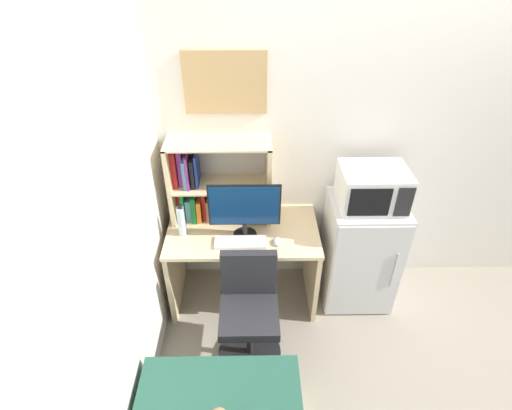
{
  "coord_description": "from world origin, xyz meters",
  "views": [
    {
      "loc": [
        -0.91,
        -2.69,
        2.63
      ],
      "look_at": [
        -0.87,
        -0.35,
        0.99
      ],
      "focal_mm": 27.92,
      "sensor_mm": 36.0,
      "label": 1
    }
  ],
  "objects_px": {
    "mini_fridge": "(360,252)",
    "computer_mouse": "(277,241)",
    "microwave": "(373,188)",
    "monitor": "(244,208)",
    "desk_chair": "(249,315)",
    "hutch_bookshelf": "(206,183)",
    "wall_corkboard": "(225,83)",
    "water_bottle": "(182,221)",
    "keyboard": "(240,242)"
  },
  "relations": [
    {
      "from": "mini_fridge",
      "to": "computer_mouse",
      "type": "bearing_deg",
      "value": -165.02
    },
    {
      "from": "water_bottle",
      "to": "desk_chair",
      "type": "distance_m",
      "value": 0.84
    },
    {
      "from": "keyboard",
      "to": "desk_chair",
      "type": "distance_m",
      "value": 0.52
    },
    {
      "from": "mini_fridge",
      "to": "desk_chair",
      "type": "height_order",
      "value": "mini_fridge"
    },
    {
      "from": "hutch_bookshelf",
      "to": "keyboard",
      "type": "bearing_deg",
      "value": -53.12
    },
    {
      "from": "water_bottle",
      "to": "microwave",
      "type": "relative_size",
      "value": 0.55
    },
    {
      "from": "hutch_bookshelf",
      "to": "desk_chair",
      "type": "relative_size",
      "value": 0.88
    },
    {
      "from": "monitor",
      "to": "hutch_bookshelf",
      "type": "bearing_deg",
      "value": 138.67
    },
    {
      "from": "computer_mouse",
      "to": "mini_fridge",
      "type": "xyz_separation_m",
      "value": [
        0.68,
        0.18,
        -0.28
      ]
    },
    {
      "from": "microwave",
      "to": "desk_chair",
      "type": "distance_m",
      "value": 1.26
    },
    {
      "from": "water_bottle",
      "to": "wall_corkboard",
      "type": "distance_m",
      "value": 1.03
    },
    {
      "from": "computer_mouse",
      "to": "microwave",
      "type": "bearing_deg",
      "value": 15.21
    },
    {
      "from": "hutch_bookshelf",
      "to": "monitor",
      "type": "xyz_separation_m",
      "value": [
        0.3,
        -0.26,
        -0.05
      ]
    },
    {
      "from": "microwave",
      "to": "desk_chair",
      "type": "bearing_deg",
      "value": -148.35
    },
    {
      "from": "microwave",
      "to": "water_bottle",
      "type": "bearing_deg",
      "value": -177.14
    },
    {
      "from": "monitor",
      "to": "water_bottle",
      "type": "xyz_separation_m",
      "value": [
        -0.46,
        0.03,
        -0.13
      ]
    },
    {
      "from": "monitor",
      "to": "microwave",
      "type": "xyz_separation_m",
      "value": [
        0.92,
        0.09,
        0.1
      ]
    },
    {
      "from": "microwave",
      "to": "computer_mouse",
      "type": "bearing_deg",
      "value": -164.79
    },
    {
      "from": "desk_chair",
      "to": "wall_corkboard",
      "type": "relative_size",
      "value": 1.51
    },
    {
      "from": "monitor",
      "to": "desk_chair",
      "type": "distance_m",
      "value": 0.76
    },
    {
      "from": "computer_mouse",
      "to": "wall_corkboard",
      "type": "distance_m",
      "value": 1.17
    },
    {
      "from": "microwave",
      "to": "hutch_bookshelf",
      "type": "bearing_deg",
      "value": 172.24
    },
    {
      "from": "water_bottle",
      "to": "wall_corkboard",
      "type": "relative_size",
      "value": 0.46
    },
    {
      "from": "mini_fridge",
      "to": "microwave",
      "type": "xyz_separation_m",
      "value": [
        0.0,
        0.0,
        0.62
      ]
    },
    {
      "from": "monitor",
      "to": "wall_corkboard",
      "type": "distance_m",
      "value": 0.87
    },
    {
      "from": "keyboard",
      "to": "desk_chair",
      "type": "relative_size",
      "value": 0.44
    },
    {
      "from": "keyboard",
      "to": "wall_corkboard",
      "type": "bearing_deg",
      "value": 100.61
    },
    {
      "from": "monitor",
      "to": "keyboard",
      "type": "bearing_deg",
      "value": -110.61
    },
    {
      "from": "keyboard",
      "to": "wall_corkboard",
      "type": "xyz_separation_m",
      "value": [
        -0.09,
        0.47,
        1.01
      ]
    },
    {
      "from": "microwave",
      "to": "desk_chair",
      "type": "relative_size",
      "value": 0.55
    },
    {
      "from": "hutch_bookshelf",
      "to": "keyboard",
      "type": "height_order",
      "value": "hutch_bookshelf"
    },
    {
      "from": "computer_mouse",
      "to": "microwave",
      "type": "relative_size",
      "value": 0.2
    },
    {
      "from": "computer_mouse",
      "to": "wall_corkboard",
      "type": "relative_size",
      "value": 0.17
    },
    {
      "from": "wall_corkboard",
      "to": "mini_fridge",
      "type": "bearing_deg",
      "value": -15.56
    },
    {
      "from": "keyboard",
      "to": "water_bottle",
      "type": "distance_m",
      "value": 0.46
    },
    {
      "from": "monitor",
      "to": "microwave",
      "type": "bearing_deg",
      "value": 5.89
    },
    {
      "from": "computer_mouse",
      "to": "mini_fridge",
      "type": "distance_m",
      "value": 0.76
    },
    {
      "from": "hutch_bookshelf",
      "to": "mini_fridge",
      "type": "relative_size",
      "value": 0.8
    },
    {
      "from": "hutch_bookshelf",
      "to": "mini_fridge",
      "type": "height_order",
      "value": "hutch_bookshelf"
    },
    {
      "from": "mini_fridge",
      "to": "desk_chair",
      "type": "distance_m",
      "value": 1.05
    },
    {
      "from": "keyboard",
      "to": "microwave",
      "type": "xyz_separation_m",
      "value": [
        0.95,
        0.18,
        0.34
      ]
    },
    {
      "from": "monitor",
      "to": "keyboard",
      "type": "relative_size",
      "value": 1.38
    },
    {
      "from": "hutch_bookshelf",
      "to": "water_bottle",
      "type": "xyz_separation_m",
      "value": [
        -0.17,
        -0.23,
        -0.18
      ]
    },
    {
      "from": "microwave",
      "to": "mini_fridge",
      "type": "bearing_deg",
      "value": -90.1
    },
    {
      "from": "microwave",
      "to": "wall_corkboard",
      "type": "relative_size",
      "value": 0.83
    },
    {
      "from": "monitor",
      "to": "desk_chair",
      "type": "xyz_separation_m",
      "value": [
        0.03,
        -0.46,
        -0.6
      ]
    },
    {
      "from": "computer_mouse",
      "to": "water_bottle",
      "type": "relative_size",
      "value": 0.36
    },
    {
      "from": "monitor",
      "to": "desk_chair",
      "type": "height_order",
      "value": "monitor"
    },
    {
      "from": "monitor",
      "to": "mini_fridge",
      "type": "distance_m",
      "value": 1.06
    },
    {
      "from": "wall_corkboard",
      "to": "monitor",
      "type": "bearing_deg",
      "value": -72.29
    }
  ]
}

